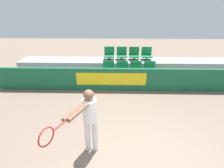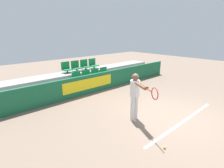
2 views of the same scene
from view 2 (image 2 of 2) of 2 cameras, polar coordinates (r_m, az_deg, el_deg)
The scene contains 15 objects.
ground_plane at distance 6.55m, azimuth 18.13°, elevation -9.81°, with size 30.00×30.00×0.00m, color #7A6656.
court_baseline at distance 6.34m, azimuth 22.38°, elevation -11.14°, with size 4.19×0.08×0.01m.
barrier_wall at distance 8.72m, azimuth -3.81°, elevation 0.83°, with size 10.49×0.14×0.91m.
bleacher_tier_front at distance 9.27m, azimuth -6.05°, elevation -0.02°, with size 10.09×1.05×0.37m.
bleacher_tier_middle at distance 10.06m, azimuth -9.64°, elevation 2.26°, with size 10.09×1.05×0.75m.
stadium_chair_0 at distance 8.79m, azimuth -11.24°, elevation 1.79°, with size 0.47×0.41×0.57m.
stadium_chair_1 at distance 9.10m, azimuth -8.10°, elevation 2.44°, with size 0.47×0.41×0.57m.
stadium_chair_2 at distance 9.43m, azimuth -5.17°, elevation 3.04°, with size 0.47×0.41×0.57m.
stadium_chair_3 at distance 9.78m, azimuth -2.44°, elevation 3.59°, with size 0.47×0.41×0.57m.
stadium_chair_4 at distance 9.60m, azimuth -14.65°, elevation 5.10°, with size 0.47×0.41×0.57m.
stadium_chair_5 at distance 9.88m, azimuth -11.65°, elevation 5.61°, with size 0.47×0.41×0.57m.
stadium_chair_6 at distance 10.19m, azimuth -8.82°, elevation 6.07°, with size 0.47×0.41×0.57m.
stadium_chair_7 at distance 10.52m, azimuth -6.16°, elevation 6.50°, with size 0.47×0.41×0.57m.
tennis_player at distance 5.60m, azimuth 7.75°, elevation -2.78°, with size 0.73×1.38×1.58m.
tennis_ball at distance 4.86m, azimuth 16.79°, elevation -19.21°, with size 0.07×0.07×0.07m.
Camera 2 is at (-5.23, -2.76, 2.82)m, focal length 28.00 mm.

